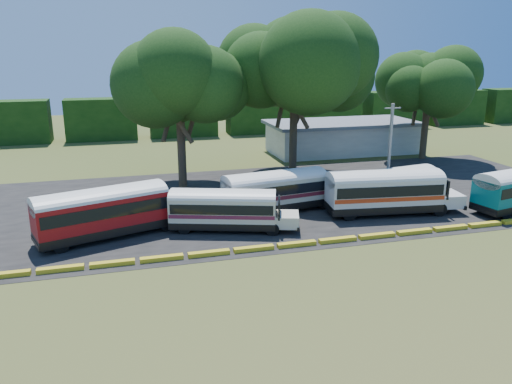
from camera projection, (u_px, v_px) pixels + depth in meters
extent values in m
plane|color=#344D19|center=(280.00, 254.00, 32.38)|extent=(160.00, 160.00, 0.00)
cube|color=black|center=(249.00, 201.00, 43.76)|extent=(64.00, 24.00, 0.02)
cube|color=gold|center=(6.00, 275.00, 29.08)|extent=(2.70, 0.45, 0.30)
cube|color=gold|center=(60.00, 269.00, 29.84)|extent=(2.70, 0.45, 0.30)
cube|color=gold|center=(112.00, 264.00, 30.60)|extent=(2.70, 0.45, 0.30)
cube|color=gold|center=(162.00, 258.00, 31.36)|extent=(2.70, 0.45, 0.30)
cube|color=gold|center=(209.00, 253.00, 32.13)|extent=(2.70, 0.45, 0.30)
cube|color=gold|center=(254.00, 249.00, 32.89)|extent=(2.70, 0.45, 0.30)
cube|color=gold|center=(297.00, 244.00, 33.65)|extent=(2.70, 0.45, 0.30)
cube|color=gold|center=(338.00, 240.00, 34.41)|extent=(2.70, 0.45, 0.30)
cube|color=gold|center=(377.00, 236.00, 35.17)|extent=(2.70, 0.45, 0.30)
cube|color=gold|center=(414.00, 232.00, 35.94)|extent=(2.70, 0.45, 0.30)
cube|color=gold|center=(450.00, 228.00, 36.70)|extent=(2.70, 0.45, 0.30)
cube|color=gold|center=(485.00, 224.00, 37.46)|extent=(2.70, 0.45, 0.30)
cube|color=beige|center=(341.00, 138.00, 64.28)|extent=(18.00, 8.00, 3.60)
cube|color=#5A5E62|center=(342.00, 123.00, 63.73)|extent=(19.00, 9.00, 0.40)
cube|color=black|center=(12.00, 122.00, 69.98)|extent=(10.00, 4.00, 6.00)
cube|color=black|center=(101.00, 119.00, 73.02)|extent=(10.00, 4.00, 6.00)
cube|color=black|center=(183.00, 116.00, 76.07)|extent=(10.00, 4.00, 6.00)
cube|color=black|center=(259.00, 114.00, 79.12)|extent=(10.00, 4.00, 6.00)
cube|color=black|center=(329.00, 111.00, 82.17)|extent=(10.00, 4.00, 6.00)
cube|color=black|center=(394.00, 109.00, 85.22)|extent=(10.00, 4.00, 6.00)
cube|color=black|center=(454.00, 107.00, 88.26)|extent=(10.00, 4.00, 6.00)
cube|color=black|center=(511.00, 105.00, 91.31)|extent=(10.00, 4.00, 6.00)
cylinder|color=black|center=(167.00, 224.00, 36.40)|extent=(1.14, 0.63, 1.09)
cylinder|color=black|center=(154.00, 215.00, 38.28)|extent=(1.14, 0.63, 1.09)
cylinder|color=black|center=(61.00, 245.00, 32.45)|extent=(1.14, 0.63, 1.09)
cylinder|color=black|center=(53.00, 234.00, 34.32)|extent=(1.14, 0.63, 1.09)
cube|color=black|center=(103.00, 228.00, 35.03)|extent=(9.38, 5.41, 0.60)
cube|color=maroon|center=(102.00, 211.00, 34.67)|extent=(9.38, 5.41, 2.00)
cube|color=black|center=(102.00, 208.00, 34.61)|extent=(9.06, 5.36, 0.84)
ellipsoid|color=silver|center=(101.00, 197.00, 34.40)|extent=(9.38, 5.41, 1.23)
cube|color=maroon|center=(175.00, 211.00, 37.85)|extent=(2.62, 2.90, 1.04)
cube|color=black|center=(166.00, 199.00, 37.18)|extent=(0.94, 2.44, 1.50)
cube|color=black|center=(186.00, 214.00, 38.46)|extent=(1.03, 2.61, 0.33)
cube|color=black|center=(36.00, 243.00, 32.70)|extent=(1.03, 2.61, 0.33)
cylinder|color=black|center=(273.00, 229.00, 35.51)|extent=(0.97, 0.54, 0.93)
cylinder|color=black|center=(273.00, 220.00, 37.43)|extent=(0.97, 0.54, 0.93)
cylinder|color=black|center=(184.00, 228.00, 35.80)|extent=(0.97, 0.54, 0.93)
cylinder|color=black|center=(189.00, 219.00, 37.71)|extent=(0.97, 0.54, 0.93)
cube|color=black|center=(223.00, 222.00, 36.60)|extent=(8.00, 4.58, 0.51)
cube|color=beige|center=(223.00, 208.00, 36.29)|extent=(8.00, 4.58, 1.71)
cube|color=black|center=(223.00, 205.00, 36.24)|extent=(7.72, 4.54, 0.72)
cube|color=maroon|center=(223.00, 212.00, 36.39)|extent=(7.94, 4.59, 0.28)
ellipsoid|color=silver|center=(223.00, 197.00, 36.06)|extent=(8.00, 4.58, 1.05)
cube|color=beige|center=(287.00, 220.00, 36.31)|extent=(2.23, 2.47, 0.89)
cube|color=black|center=(279.00, 207.00, 36.09)|extent=(0.80, 2.08, 1.28)
cube|color=black|center=(298.00, 225.00, 36.38)|extent=(0.87, 2.23, 0.28)
cube|color=black|center=(172.00, 223.00, 36.79)|extent=(0.87, 2.23, 0.28)
cylinder|color=black|center=(324.00, 203.00, 41.39)|extent=(1.06, 0.44, 1.03)
cylinder|color=black|center=(311.00, 196.00, 43.32)|extent=(1.06, 0.44, 1.03)
cylinder|color=black|center=(246.00, 214.00, 38.65)|extent=(1.06, 0.44, 1.03)
cylinder|color=black|center=(236.00, 206.00, 40.58)|extent=(1.06, 0.44, 1.03)
cube|color=black|center=(275.00, 204.00, 40.74)|extent=(8.73, 3.82, 0.57)
cube|color=beige|center=(275.00, 189.00, 40.41)|extent=(8.73, 3.82, 1.88)
cube|color=black|center=(275.00, 187.00, 40.34)|extent=(8.41, 3.83, 0.79)
cube|color=#531521|center=(275.00, 194.00, 40.51)|extent=(8.65, 3.85, 0.31)
ellipsoid|color=silver|center=(275.00, 178.00, 40.15)|extent=(8.73, 3.82, 1.16)
cube|color=beige|center=(329.00, 193.00, 42.67)|extent=(2.17, 2.52, 0.98)
cube|color=black|center=(323.00, 183.00, 42.14)|extent=(0.51, 2.36, 1.41)
cube|color=black|center=(337.00, 197.00, 43.13)|extent=(0.56, 2.52, 0.31)
cube|color=black|center=(227.00, 211.00, 39.14)|extent=(0.56, 2.52, 0.31)
cylinder|color=black|center=(440.00, 210.00, 39.64)|extent=(1.13, 0.44, 1.10)
cylinder|color=black|center=(426.00, 201.00, 41.87)|extent=(1.13, 0.44, 1.10)
cylinder|color=black|center=(349.00, 214.00, 38.59)|extent=(1.13, 0.44, 1.10)
cylinder|color=black|center=(340.00, 205.00, 40.83)|extent=(1.13, 0.44, 1.10)
cube|color=black|center=(383.00, 206.00, 40.11)|extent=(9.28, 3.82, 0.60)
cube|color=silver|center=(384.00, 190.00, 39.75)|extent=(9.28, 3.82, 2.01)
cube|color=black|center=(384.00, 187.00, 39.69)|extent=(8.93, 3.84, 0.84)
cube|color=#B63212|center=(384.00, 195.00, 39.86)|extent=(9.19, 3.85, 0.33)
ellipsoid|color=silver|center=(385.00, 178.00, 39.48)|extent=(9.28, 3.82, 1.24)
cube|color=silver|center=(447.00, 199.00, 40.79)|extent=(2.26, 2.64, 1.04)
cube|color=black|center=(441.00, 187.00, 40.40)|extent=(0.47, 2.53, 1.51)
cube|color=black|center=(457.00, 204.00, 41.04)|extent=(0.52, 2.70, 0.33)
cube|color=black|center=(329.00, 209.00, 39.52)|extent=(0.52, 2.70, 0.33)
cylinder|color=black|center=(433.00, 194.00, 44.49)|extent=(0.91, 0.39, 0.88)
cylinder|color=black|center=(418.00, 188.00, 46.13)|extent=(0.91, 0.39, 0.88)
cylinder|color=black|center=(379.00, 202.00, 42.06)|extent=(0.91, 0.39, 0.88)
cylinder|color=black|center=(365.00, 196.00, 43.71)|extent=(0.91, 0.39, 0.88)
cube|color=black|center=(396.00, 194.00, 43.88)|extent=(7.49, 3.37, 0.48)
cube|color=white|center=(397.00, 182.00, 43.60)|extent=(7.49, 3.37, 1.61)
cube|color=black|center=(397.00, 180.00, 43.54)|extent=(7.21, 3.38, 0.68)
cube|color=#0E0B6E|center=(396.00, 186.00, 43.68)|extent=(7.42, 3.40, 0.26)
ellipsoid|color=silver|center=(397.00, 174.00, 43.37)|extent=(7.49, 3.37, 0.99)
cube|color=white|center=(434.00, 186.00, 45.59)|extent=(1.89, 2.17, 0.84)
cube|color=black|center=(430.00, 177.00, 45.13)|extent=(0.47, 2.02, 1.21)
cube|color=black|center=(440.00, 188.00, 45.99)|extent=(0.52, 2.15, 0.26)
cube|color=black|center=(362.00, 200.00, 42.46)|extent=(0.52, 2.15, 0.26)
cylinder|color=black|center=(506.00, 213.00, 38.89)|extent=(1.10, 0.51, 1.06)
cylinder|color=black|center=(481.00, 205.00, 40.84)|extent=(1.10, 0.51, 1.06)
cube|color=black|center=(483.00, 211.00, 39.32)|extent=(0.72, 2.58, 0.32)
cylinder|color=#342A1A|center=(182.00, 152.00, 47.55)|extent=(0.80, 0.80, 6.84)
cylinder|color=#342A1A|center=(193.00, 120.00, 47.46)|extent=(1.28, 2.52, 3.92)
cylinder|color=#342A1A|center=(169.00, 120.00, 47.26)|extent=(1.96, 2.21, 3.92)
cylinder|color=#342A1A|center=(180.00, 123.00, 45.50)|extent=(2.56, 0.87, 3.92)
ellipsoid|color=black|center=(179.00, 81.00, 45.73)|extent=(10.17, 10.17, 7.46)
cylinder|color=#342A1A|center=(293.00, 138.00, 51.69)|extent=(0.80, 0.80, 7.91)
cylinder|color=#342A1A|center=(304.00, 105.00, 51.48)|extent=(1.39, 2.83, 4.50)
cylinder|color=#342A1A|center=(282.00, 105.00, 51.28)|extent=(2.17, 2.47, 4.50)
cylinder|color=#342A1A|center=(296.00, 107.00, 49.51)|extent=(2.88, 0.93, 4.50)
ellipsoid|color=black|center=(295.00, 63.00, 49.61)|extent=(12.53, 12.53, 9.19)
cylinder|color=#342A1A|center=(424.00, 133.00, 60.02)|extent=(0.80, 0.80, 6.34)
cylinder|color=#342A1A|center=(433.00, 109.00, 60.00)|extent=(1.22, 2.37, 3.65)
cylinder|color=#342A1A|center=(415.00, 110.00, 59.80)|extent=(1.86, 2.09, 3.65)
cylinder|color=#342A1A|center=(431.00, 111.00, 58.03)|extent=(2.40, 0.84, 3.65)
ellipsoid|color=black|center=(429.00, 80.00, 58.33)|extent=(8.69, 8.69, 6.37)
cylinder|color=gray|center=(390.00, 148.00, 45.99)|extent=(0.30, 0.30, 8.14)
cube|color=gray|center=(393.00, 108.00, 44.98)|extent=(1.60, 0.12, 0.12)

